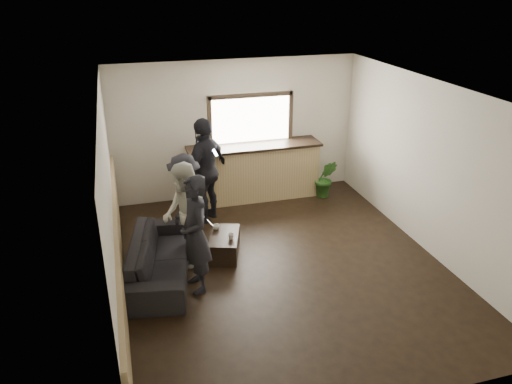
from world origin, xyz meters
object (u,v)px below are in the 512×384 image
object	(u,v)px
bar_counter	(254,168)
coffee_table	(224,245)
person_c	(185,197)
person_d	(206,171)
potted_plant	(326,178)
person_b	(185,216)
person_a	(195,235)
sofa	(160,257)
cup_b	(231,236)
cup_a	(216,227)

from	to	relation	value
bar_counter	coffee_table	distance (m)	2.43
coffee_table	person_c	xyz separation A→B (m)	(-0.50, 0.76, 0.59)
bar_counter	person_d	xyz separation A→B (m)	(-1.13, -0.74, 0.35)
person_c	potted_plant	bearing A→B (deg)	129.93
person_c	person_b	bearing A→B (deg)	13.48
person_c	person_a	bearing A→B (deg)	19.06
sofa	coffee_table	world-z (taller)	sofa
person_a	person_b	world-z (taller)	person_a
bar_counter	person_c	distance (m)	2.11
person_b	person_d	distance (m)	1.59
potted_plant	person_a	size ratio (longest dim) A/B	0.46
cup_b	potted_plant	xyz separation A→B (m)	(2.46, 1.89, -0.00)
potted_plant	person_d	size ratio (longest dim) A/B	0.41
person_a	person_c	distance (m)	1.59
coffee_table	bar_counter	bearing A→B (deg)	62.42
potted_plant	person_b	size ratio (longest dim) A/B	0.48
coffee_table	cup_a	world-z (taller)	cup_a
cup_a	potted_plant	size ratio (longest dim) A/B	0.14
bar_counter	cup_a	size ratio (longest dim) A/B	24.04
person_d	bar_counter	bearing A→B (deg)	168.87
cup_a	coffee_table	bearing A→B (deg)	-68.97
cup_b	person_d	bearing A→B (deg)	93.82
sofa	person_c	distance (m)	1.32
bar_counter	potted_plant	world-z (taller)	bar_counter
sofa	person_c	world-z (taller)	person_c
cup_b	person_c	bearing A→B (deg)	122.48
cup_a	potted_plant	bearing A→B (deg)	29.95
cup_b	person_c	xyz separation A→B (m)	(-0.58, 0.92, 0.36)
coffee_table	cup_b	xyz separation A→B (m)	(0.08, -0.15, 0.23)
cup_a	person_b	world-z (taller)	person_b
bar_counter	person_a	distance (m)	3.40
cup_b	person_a	bearing A→B (deg)	-134.96
potted_plant	person_c	bearing A→B (deg)	-162.30
sofa	cup_a	world-z (taller)	sofa
potted_plant	cup_a	bearing A→B (deg)	-150.05
person_a	sofa	bearing A→B (deg)	-143.90
person_c	bar_counter	bearing A→B (deg)	152.26
sofa	coffee_table	xyz separation A→B (m)	(1.09, 0.34, -0.13)
cup_b	potted_plant	bearing A→B (deg)	37.51
person_a	person_c	world-z (taller)	person_a
cup_a	person_b	xyz separation A→B (m)	(-0.55, -0.31, 0.44)
cup_a	person_c	bearing A→B (deg)	127.82
cup_b	person_d	size ratio (longest dim) A/B	0.05
cup_b	person_b	size ratio (longest dim) A/B	0.06
cup_a	person_a	bearing A→B (deg)	-115.81
sofa	cup_b	world-z (taller)	sofa
cup_a	sofa	bearing A→B (deg)	-150.82
cup_a	person_d	bearing A→B (deg)	86.91
bar_counter	person_a	xyz separation A→B (m)	(-1.70, -2.94, 0.25)
person_b	person_c	bearing A→B (deg)	168.30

